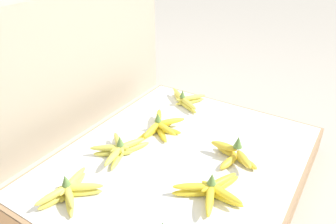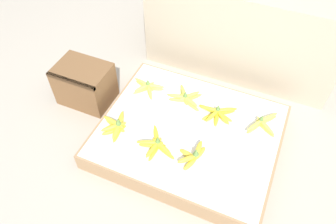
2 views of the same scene
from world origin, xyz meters
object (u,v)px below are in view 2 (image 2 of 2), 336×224
Objects in this scene: banana_bunch_front_midleft at (156,144)px; banana_bunch_middle_midright at (217,113)px; banana_bunch_middle_midleft at (186,98)px; banana_bunch_front_left at (117,126)px; banana_bunch_middle_right at (263,124)px; wooden_crate at (85,84)px; banana_bunch_middle_left at (148,87)px; banana_bunch_front_midright at (193,155)px.

banana_bunch_front_midleft is 1.02× the size of banana_bunch_middle_midright.
banana_bunch_middle_midright is at bearing -10.95° from banana_bunch_middle_midleft.
banana_bunch_middle_right is at bearing 25.10° from banana_bunch_front_left.
wooden_crate is 0.73m from banana_bunch_front_midleft.
banana_bunch_middle_midright is at bearing -3.71° from banana_bunch_middle_left.
wooden_crate is 0.72m from banana_bunch_middle_midleft.
banana_bunch_front_left is at bearing -154.90° from banana_bunch_middle_right.
wooden_crate reaches higher than banana_bunch_front_midright.
banana_bunch_front_midright reaches higher than banana_bunch_middle_right.
banana_bunch_middle_left is at bearing 121.97° from banana_bunch_front_midleft.
banana_bunch_front_midright is at bearing -63.55° from banana_bunch_middle_midleft.
wooden_crate is 1.45× the size of banana_bunch_middle_midright.
banana_bunch_front_midleft is 0.49m from banana_bunch_middle_left.
banana_bunch_middle_midleft is 1.00× the size of banana_bunch_middle_midright.
banana_bunch_front_midright reaches higher than banana_bunch_middle_left.
wooden_crate is at bearing -173.81° from banana_bunch_middle_right.
wooden_crate reaches higher than banana_bunch_front_left.
banana_bunch_front_midright reaches higher than banana_bunch_middle_midleft.
banana_bunch_front_midleft is 0.23m from banana_bunch_front_midright.
wooden_crate is 1.59× the size of banana_bunch_middle_right.
banana_bunch_middle_left is 0.92× the size of banana_bunch_middle_midleft.
banana_bunch_front_midleft reaches higher than banana_bunch_middle_midleft.
banana_bunch_middle_midright is (0.54, 0.35, -0.01)m from banana_bunch_front_left.
wooden_crate is 1.62× the size of banana_bunch_front_left.
banana_bunch_middle_left is at bearing 17.56° from wooden_crate.
banana_bunch_front_midright is 0.37m from banana_bunch_middle_midright.
banana_bunch_front_midright is 0.63m from banana_bunch_middle_left.
banana_bunch_front_midright reaches higher than banana_bunch_middle_midright.
banana_bunch_front_left is 1.06× the size of banana_bunch_front_midright.
banana_bunch_front_midright is at bearing -94.63° from banana_bunch_middle_midright.
banana_bunch_middle_left is at bearing 179.89° from banana_bunch_middle_right.
wooden_crate is 0.47m from banana_bunch_front_left.
banana_bunch_middle_midright is at bearing 6.14° from wooden_crate.
banana_bunch_middle_midleft is 1.09× the size of banana_bunch_middle_right.
banana_bunch_middle_midleft is at bearing 2.49° from banana_bunch_middle_left.
banana_bunch_front_midleft reaches higher than banana_bunch_middle_midright.
banana_bunch_middle_right is (0.80, -0.00, -0.00)m from banana_bunch_middle_left.
banana_bunch_middle_right is (0.29, 0.03, -0.00)m from banana_bunch_middle_midright.
banana_bunch_middle_midright is 0.29m from banana_bunch_middle_right.
banana_bunch_front_left reaches higher than banana_bunch_middle_midright.
banana_bunch_middle_left is at bearing 86.30° from banana_bunch_front_left.
banana_bunch_front_midright reaches higher than banana_bunch_front_midleft.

